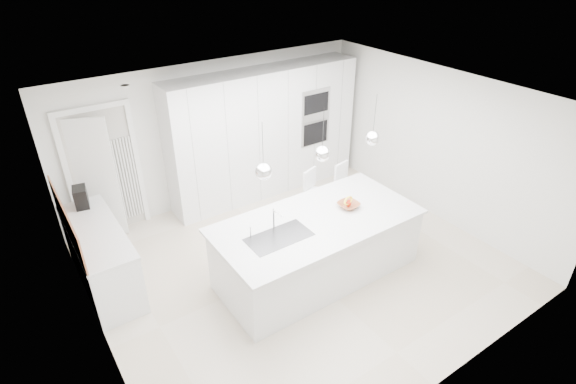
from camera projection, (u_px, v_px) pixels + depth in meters
floor at (299, 265)px, 6.64m from camera, size 5.50×5.50×0.00m
wall_back at (217, 132)px, 7.81m from camera, size 5.50×0.00×5.50m
wall_left at (87, 266)px, 4.67m from camera, size 0.00×5.00×5.00m
ceiling at (302, 102)px, 5.39m from camera, size 5.50×5.50×0.00m
tall_cabinets at (265, 133)px, 8.03m from camera, size 3.60×0.60×2.30m
oven_stack at (316, 118)px, 8.15m from camera, size 0.62×0.04×1.05m
doorway_frame at (105, 174)px, 6.94m from camera, size 1.11×0.08×2.13m
hallway_door at (89, 181)px, 6.79m from camera, size 0.76×0.38×2.00m
radiator at (128, 179)px, 7.18m from camera, size 0.32×0.04×1.40m
left_base_cabinets at (102, 258)px, 6.09m from camera, size 0.60×1.80×0.86m
left_worktop at (95, 231)px, 5.86m from camera, size 0.62×1.82×0.04m
oak_backsplash at (66, 221)px, 5.59m from camera, size 0.02×1.80×0.50m
island_base at (318, 249)px, 6.26m from camera, size 2.80×1.20×0.86m
island_worktop at (317, 221)px, 6.07m from camera, size 2.84×1.40×0.04m
island_sink at (279, 242)px, 5.75m from camera, size 0.84×0.44×0.18m
island_tap at (274, 219)px, 5.80m from camera, size 0.02×0.02×0.30m
pendant_left at (264, 172)px, 5.11m from camera, size 0.20×0.20×0.20m
pendant_mid at (322, 154)px, 5.53m from camera, size 0.20×0.20×0.20m
pendant_right at (373, 138)px, 5.95m from camera, size 0.20×0.20×0.20m
fruit_bowl at (349, 205)px, 6.32m from camera, size 0.31×0.31×0.07m
espresso_machine at (81, 197)px, 6.29m from camera, size 0.22×0.30×0.29m
bar_stool_left at (314, 201)px, 7.27m from camera, size 0.46×0.54×1.00m
bar_stool_right at (345, 194)px, 7.43m from camera, size 0.43×0.53×1.02m
apple_a at (349, 202)px, 6.33m from camera, size 0.07×0.07×0.07m
apple_b at (348, 204)px, 6.28m from camera, size 0.08×0.08×0.08m
banana_bunch at (348, 201)px, 6.26m from camera, size 0.24×0.17×0.22m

